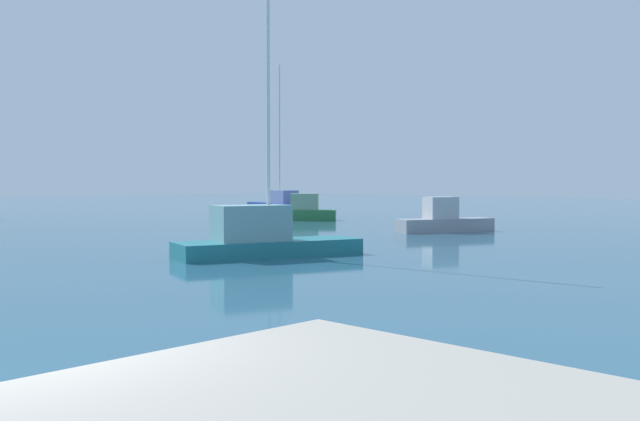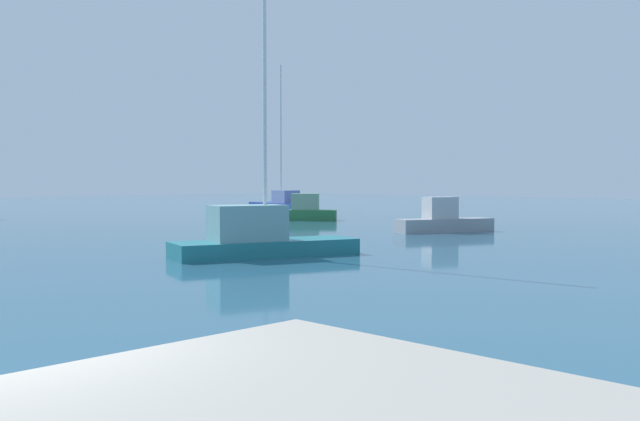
{
  "view_description": "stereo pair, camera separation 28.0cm",
  "coord_description": "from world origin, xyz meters",
  "px_view_note": "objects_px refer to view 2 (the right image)",
  "views": [
    {
      "loc": [
        -2.43,
        -6.22,
        2.47
      ],
      "look_at": [
        25.19,
        20.81,
        0.85
      ],
      "focal_mm": 40.11,
      "sensor_mm": 36.0,
      "label": 1
    },
    {
      "loc": [
        -2.24,
        -6.42,
        2.47
      ],
      "look_at": [
        25.19,
        20.81,
        0.85
      ],
      "focal_mm": 40.11,
      "sensor_mm": 36.0,
      "label": 2
    }
  ],
  "objects_px": {
    "sailboat_teal_behind_lamppost": "(258,236)",
    "motorboat_grey_mid_harbor": "(443,220)",
    "sailboat_blue_distant_east": "(282,205)",
    "motorboat_green_far_left": "(301,211)"
  },
  "relations": [
    {
      "from": "sailboat_teal_behind_lamppost",
      "to": "motorboat_grey_mid_harbor",
      "type": "bearing_deg",
      "value": 9.34
    },
    {
      "from": "sailboat_blue_distant_east",
      "to": "motorboat_grey_mid_harbor",
      "type": "bearing_deg",
      "value": -109.65
    },
    {
      "from": "sailboat_teal_behind_lamppost",
      "to": "motorboat_grey_mid_harbor",
      "type": "xyz_separation_m",
      "value": [
        13.48,
        2.22,
        -0.1
      ]
    },
    {
      "from": "sailboat_blue_distant_east",
      "to": "motorboat_green_far_left",
      "type": "bearing_deg",
      "value": -123.78
    },
    {
      "from": "sailboat_teal_behind_lamppost",
      "to": "motorboat_grey_mid_harbor",
      "type": "relative_size",
      "value": 1.92
    },
    {
      "from": "sailboat_blue_distant_east",
      "to": "sailboat_teal_behind_lamppost",
      "type": "bearing_deg",
      "value": -133.64
    },
    {
      "from": "sailboat_teal_behind_lamppost",
      "to": "motorboat_green_far_left",
      "type": "xyz_separation_m",
      "value": [
        15.71,
        14.44,
        -0.07
      ]
    },
    {
      "from": "sailboat_teal_behind_lamppost",
      "to": "sailboat_blue_distant_east",
      "type": "xyz_separation_m",
      "value": [
        20.29,
        21.28,
        -0.01
      ]
    },
    {
      "from": "sailboat_teal_behind_lamppost",
      "to": "motorboat_grey_mid_harbor",
      "type": "height_order",
      "value": "sailboat_teal_behind_lamppost"
    },
    {
      "from": "sailboat_blue_distant_east",
      "to": "motorboat_grey_mid_harbor",
      "type": "xyz_separation_m",
      "value": [
        -6.81,
        -19.06,
        -0.08
      ]
    }
  ]
}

